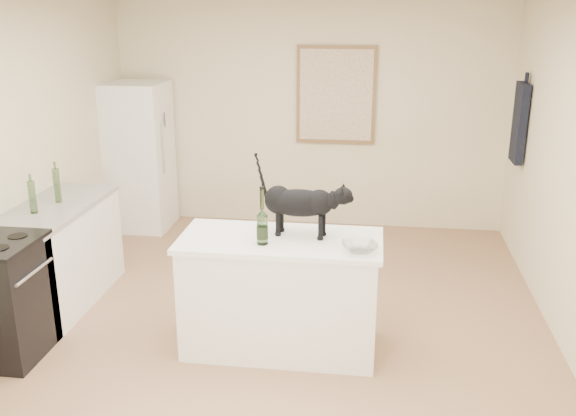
{
  "coord_description": "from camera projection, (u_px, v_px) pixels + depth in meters",
  "views": [
    {
      "loc": [
        0.76,
        -4.54,
        2.56
      ],
      "look_at": [
        0.15,
        -0.15,
        1.12
      ],
      "focal_mm": 39.69,
      "sensor_mm": 36.0,
      "label": 1
    }
  ],
  "objects": [
    {
      "name": "hanging_garment",
      "position": [
        520.0,
        123.0,
        6.37
      ],
      "size": [
        0.08,
        0.34,
        0.8
      ],
      "primitive_type": "cube",
      "color": "black",
      "rests_on": "wall_right"
    },
    {
      "name": "counter_bottle_cluster",
      "position": [
        46.0,
        191.0,
        5.35
      ],
      "size": [
        0.12,
        0.36,
        0.3
      ],
      "color": "#224C19",
      "rests_on": "left_countertop"
    },
    {
      "name": "wine_bottle",
      "position": [
        262.0,
        219.0,
        4.52
      ],
      "size": [
        0.09,
        0.09,
        0.38
      ],
      "primitive_type": "cylinder",
      "rotation": [
        0.0,
        0.0,
        -0.18
      ],
      "color": "#2E5B24",
      "rests_on": "island_top"
    },
    {
      "name": "floor",
      "position": [
        272.0,
        333.0,
        5.16
      ],
      "size": [
        5.5,
        5.5,
        0.0
      ],
      "primitive_type": "plane",
      "color": "#936A4E",
      "rests_on": "ground"
    },
    {
      "name": "black_cat",
      "position": [
        299.0,
        206.0,
        4.67
      ],
      "size": [
        0.67,
        0.28,
        0.45
      ],
      "primitive_type": null,
      "rotation": [
        0.0,
        0.0,
        -0.14
      ],
      "color": "black",
      "rests_on": "island_top"
    },
    {
      "name": "artwork_frame",
      "position": [
        336.0,
        95.0,
        7.21
      ],
      "size": [
        0.9,
        0.03,
        1.1
      ],
      "primitive_type": "cube",
      "color": "brown",
      "rests_on": "wall_back"
    },
    {
      "name": "island_base",
      "position": [
        281.0,
        296.0,
        4.83
      ],
      "size": [
        1.44,
        0.67,
        0.86
      ],
      "primitive_type": "cube",
      "color": "white",
      "rests_on": "floor"
    },
    {
      "name": "left_countertop",
      "position": [
        52.0,
        208.0,
        5.43
      ],
      "size": [
        0.62,
        1.44,
        0.04
      ],
      "primitive_type": "cube",
      "color": "gray",
      "rests_on": "left_cabinets"
    },
    {
      "name": "fridge_paper",
      "position": [
        165.0,
        119.0,
        7.2
      ],
      "size": [
        0.05,
        0.12,
        0.17
      ],
      "primitive_type": "cube",
      "rotation": [
        0.0,
        0.0,
        0.37
      ],
      "color": "beige",
      "rests_on": "fridge"
    },
    {
      "name": "left_cabinets",
      "position": [
        58.0,
        257.0,
        5.57
      ],
      "size": [
        0.6,
        1.4,
        0.86
      ],
      "primitive_type": "cube",
      "color": "white",
      "rests_on": "floor"
    },
    {
      "name": "artwork_canvas",
      "position": [
        336.0,
        95.0,
        7.19
      ],
      "size": [
        0.82,
        0.0,
        1.02
      ],
      "primitive_type": "cube",
      "color": "beige",
      "rests_on": "wall_back"
    },
    {
      "name": "wall_front",
      "position": [
        140.0,
        389.0,
        2.17
      ],
      "size": [
        4.5,
        0.0,
        4.5
      ],
      "primitive_type": "plane",
      "rotation": [
        -1.57,
        0.0,
        0.0
      ],
      "color": "beige",
      "rests_on": "ground"
    },
    {
      "name": "glass_bowl",
      "position": [
        360.0,
        247.0,
        4.43
      ],
      "size": [
        0.29,
        0.29,
        0.06
      ],
      "primitive_type": "imported",
      "rotation": [
        0.0,
        0.0,
        0.21
      ],
      "color": "silver",
      "rests_on": "island_top"
    },
    {
      "name": "wall_back",
      "position": [
        310.0,
        116.0,
        7.35
      ],
      "size": [
        4.5,
        0.0,
        4.5
      ],
      "primitive_type": "plane",
      "rotation": [
        1.57,
        0.0,
        0.0
      ],
      "color": "beige",
      "rests_on": "ground"
    },
    {
      "name": "stove",
      "position": [
        0.0,
        300.0,
        4.72
      ],
      "size": [
        0.6,
        0.6,
        0.9
      ],
      "primitive_type": "cube",
      "color": "black",
      "rests_on": "floor"
    },
    {
      "name": "island_top",
      "position": [
        280.0,
        241.0,
        4.69
      ],
      "size": [
        1.5,
        0.7,
        0.04
      ],
      "primitive_type": "cube",
      "color": "white",
      "rests_on": "island_base"
    },
    {
      "name": "fridge",
      "position": [
        139.0,
        156.0,
        7.37
      ],
      "size": [
        0.68,
        0.68,
        1.7
      ],
      "primitive_type": "cube",
      "color": "white",
      "rests_on": "floor"
    }
  ]
}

